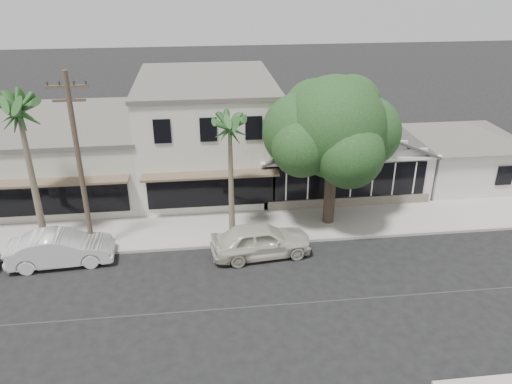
{
  "coord_description": "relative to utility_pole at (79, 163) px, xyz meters",
  "views": [
    {
      "loc": [
        -3.47,
        -16.8,
        13.23
      ],
      "look_at": [
        -0.76,
        6.0,
        2.49
      ],
      "focal_mm": 35.0,
      "sensor_mm": 36.0,
      "label": 1
    }
  ],
  "objects": [
    {
      "name": "shade_tree",
      "position": [
        12.26,
        1.8,
        0.58
      ],
      "size": [
        7.35,
        6.65,
        8.16
      ],
      "rotation": [
        0.0,
        0.0,
        0.35
      ],
      "color": "#423428",
      "rests_on": "ground"
    },
    {
      "name": "car_0",
      "position": [
        8.26,
        -1.2,
        -3.96
      ],
      "size": [
        5.07,
        2.49,
        1.67
      ],
      "primitive_type": "imported",
      "rotation": [
        0.0,
        0.0,
        1.68
      ],
      "color": "beige",
      "rests_on": "ground"
    },
    {
      "name": "car_1",
      "position": [
        -1.28,
        -0.8,
        -3.99
      ],
      "size": [
        4.96,
        2.04,
        1.6
      ],
      "primitive_type": "imported",
      "rotation": [
        0.0,
        0.0,
        1.64
      ],
      "color": "silver",
      "rests_on": "ground"
    },
    {
      "name": "sidewalk_north",
      "position": [
        1.0,
        1.55,
        -4.71
      ],
      "size": [
        90.0,
        3.5,
        0.15
      ],
      "primitive_type": "cube",
      "color": "#9E9991",
      "rests_on": "ground"
    },
    {
      "name": "palm_mid",
      "position": [
        -2.55,
        1.06,
        2.29
      ],
      "size": [
        3.37,
        3.37,
        8.27
      ],
      "color": "#726651",
      "rests_on": "ground"
    },
    {
      "name": "utility_pole",
      "position": [
        0.0,
        0.0,
        0.0
      ],
      "size": [
        1.8,
        0.24,
        9.0
      ],
      "color": "brown",
      "rests_on": "ground"
    },
    {
      "name": "palm_east",
      "position": [
        6.97,
        0.63,
        1.27
      ],
      "size": [
        2.97,
        2.97,
        7.08
      ],
      "color": "#726651",
      "rests_on": "ground"
    },
    {
      "name": "row_building_midnear",
      "position": [
        -3.0,
        8.3,
        -2.69
      ],
      "size": [
        10.0,
        10.0,
        4.2
      ],
      "primitive_type": "cube",
      "color": "beige",
      "rests_on": "ground"
    },
    {
      "name": "corner_shop",
      "position": [
        14.0,
        7.27,
        -2.17
      ],
      "size": [
        10.4,
        8.6,
        5.1
      ],
      "color": "silver",
      "rests_on": "ground"
    },
    {
      "name": "ground",
      "position": [
        9.0,
        -5.2,
        -4.79
      ],
      "size": [
        140.0,
        140.0,
        0.0
      ],
      "primitive_type": "plane",
      "color": "black",
      "rests_on": "ground"
    },
    {
      "name": "side_cottage",
      "position": [
        22.2,
        6.3,
        -3.29
      ],
      "size": [
        6.0,
        6.0,
        3.0
      ],
      "primitive_type": "cube",
      "color": "silver",
      "rests_on": "ground"
    },
    {
      "name": "row_building_near",
      "position": [
        6.0,
        8.3,
        -1.54
      ],
      "size": [
        8.0,
        10.0,
        6.5
      ],
      "primitive_type": "cube",
      "color": "silver",
      "rests_on": "ground"
    }
  ]
}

